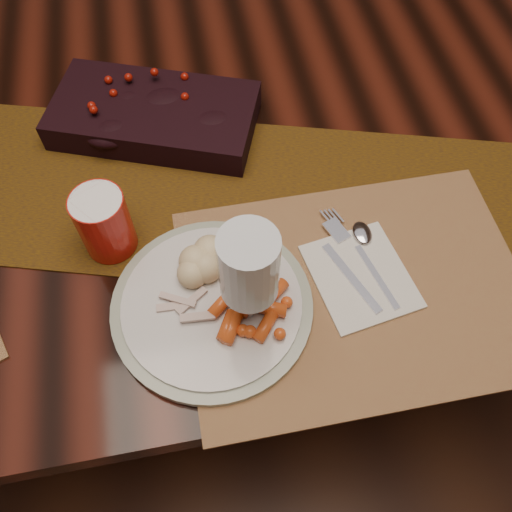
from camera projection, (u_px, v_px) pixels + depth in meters
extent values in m
plane|color=black|center=(232.00, 319.00, 1.57)|extent=(5.00, 5.00, 0.00)
cube|color=black|center=(225.00, 250.00, 1.25)|extent=(1.80, 1.00, 0.75)
cube|color=#2F1903|center=(195.00, 194.00, 0.86)|extent=(1.60, 0.76, 0.00)
cube|color=brown|center=(355.00, 289.00, 0.77)|extent=(0.49, 0.36, 0.00)
cylinder|color=silver|center=(212.00, 305.00, 0.75)|extent=(0.35, 0.35, 0.02)
cube|color=silver|center=(360.00, 276.00, 0.78)|extent=(0.16, 0.17, 0.01)
cylinder|color=#B11910|center=(104.00, 223.00, 0.77)|extent=(0.09, 0.09, 0.10)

